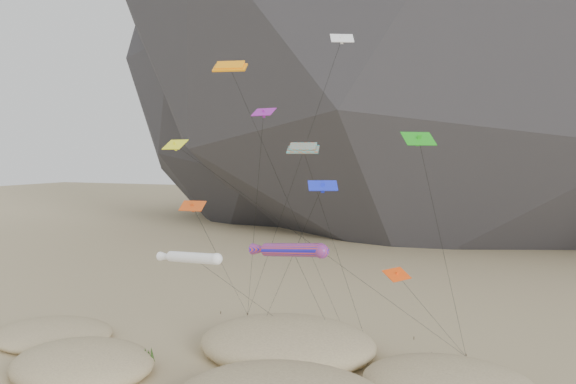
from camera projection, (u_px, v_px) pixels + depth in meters
name	position (u px, v px, depth m)	size (l,w,h in m)	color
kite_stakes	(336.00, 333.00, 55.59)	(26.69, 5.23, 0.30)	#3F2D1E
rainbow_tube_kite	(290.00, 250.00, 42.92)	(7.43, 13.69, 11.40)	#FF481A
white_tube_kite	(190.00, 258.00, 42.61)	(6.74, 16.69, 10.70)	white
orange_parafoil	(231.00, 70.00, 47.06)	(7.90, 13.08, 25.74)	orange
multi_parafoil	(304.00, 151.00, 43.15)	(3.29, 12.70, 18.79)	#DC4617
delta_kites	(306.00, 166.00, 44.43)	(24.02, 20.12, 27.65)	#1C9A17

